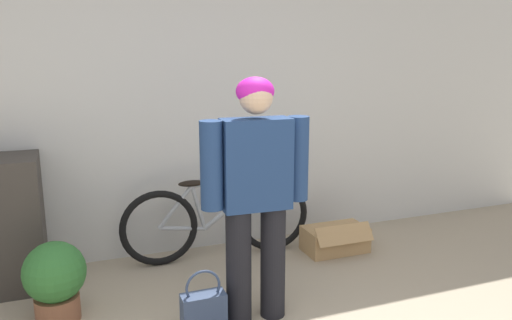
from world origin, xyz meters
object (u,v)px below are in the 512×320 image
(handbag, at_px, (204,311))
(cardboard_box, at_px, (335,239))
(person, at_px, (256,188))
(bicycle, at_px, (218,219))
(potted_plant, at_px, (55,278))

(handbag, distance_m, cardboard_box, 1.63)
(person, distance_m, bicycle, 1.16)
(handbag, bearing_deg, person, 7.88)
(bicycle, distance_m, potted_plant, 1.39)
(bicycle, bearing_deg, cardboard_box, -10.87)
(person, relative_size, cardboard_box, 2.88)
(handbag, height_order, potted_plant, potted_plant)
(person, bearing_deg, bicycle, 89.64)
(bicycle, height_order, cardboard_box, bicycle)
(person, relative_size, potted_plant, 2.94)
(handbag, bearing_deg, cardboard_box, 31.16)
(handbag, height_order, cardboard_box, handbag)
(cardboard_box, distance_m, potted_plant, 2.27)
(cardboard_box, bearing_deg, bicycle, 166.83)
(person, distance_m, cardboard_box, 1.51)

